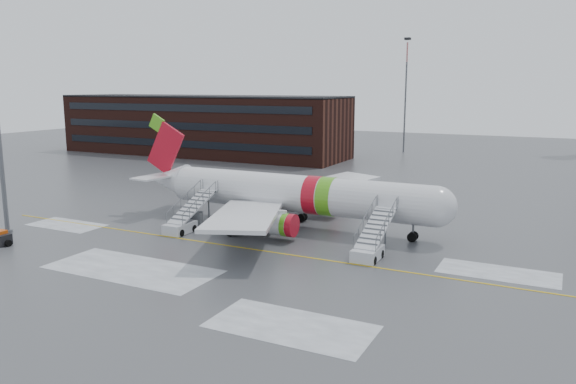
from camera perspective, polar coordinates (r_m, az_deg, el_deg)
The scene contains 9 objects.
ground at distance 50.77m, azimuth -2.83°, elevation -5.58°, with size 260.00×260.00×0.00m, color #494C4F.
airliner at distance 57.32m, azimuth 0.04°, elevation -0.16°, with size 35.03×32.97×11.18m.
airstair_fwd at distance 47.91m, azimuth 8.38°, elevation -5.36°, with size 2.05×7.70×3.48m.
airstair_aft at distance 56.67m, azimuth -10.47°, elevation -2.90°, with size 2.05×7.70×3.48m.
pushback_tug at distance 55.87m, azimuth -6.14°, elevation -3.25°, with size 3.61×3.17×1.83m.
uld_container at distance 57.99m, azimuth -9.45°, elevation -2.88°, with size 2.36×2.09×1.60m.
baggage_tractor at distance 57.51m, azimuth -27.23°, elevation -4.25°, with size 2.57×1.21×1.33m.
terminal_building at distance 119.62m, azimuth -8.79°, elevation 6.75°, with size 62.00×16.11×12.30m.
light_mast_far_n at distance 124.59m, azimuth 11.88°, elevation 10.32°, with size 1.20×1.20×24.25m.
Camera 1 is at (23.99, -42.41, 14.26)m, focal length 35.00 mm.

